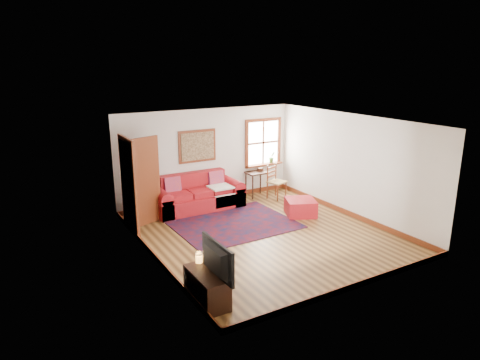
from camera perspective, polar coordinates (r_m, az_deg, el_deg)
ground at (r=9.51m, az=3.14°, el=-7.23°), size 5.50×5.50×0.00m
room_envelope at (r=9.01m, az=3.25°, el=2.53°), size 5.04×5.54×2.52m
window at (r=12.24m, az=3.26°, el=4.37°), size 1.18×0.20×1.38m
doorway at (r=9.82m, az=-13.47°, el=-0.30°), size 0.89×1.08×2.14m
framed_artwork at (r=11.21m, az=-5.70°, el=4.52°), size 1.05×0.07×0.85m
persian_rug at (r=10.06m, az=-0.89°, el=-5.83°), size 2.75×2.22×0.02m
red_leather_sofa at (r=11.06m, az=-5.70°, el=-2.32°), size 2.31×0.95×0.90m
red_ottoman at (r=10.69m, az=8.06°, el=-3.61°), size 0.92×0.92×0.40m
side_table at (r=11.95m, az=2.25°, el=0.52°), size 0.59×0.44×0.71m
ladder_back_chair at (r=11.84m, az=4.71°, el=-0.03°), size 0.55×0.53×0.95m
media_cabinet at (r=6.94m, az=-4.46°, el=-14.07°), size 0.41×0.91×0.50m
television at (r=6.57m, az=-3.79°, el=-10.61°), size 0.13×0.97×0.56m
candle_hurricane at (r=7.10m, az=-5.49°, el=-10.30°), size 0.12×0.12×0.18m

